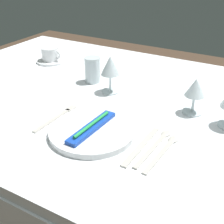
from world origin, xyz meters
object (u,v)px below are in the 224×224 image
Objects in this scene: toothbrush_package at (92,127)px; spoon_dessert at (165,149)px; drink_tumbler at (93,70)px; spoon_soup at (157,143)px; wine_glass_left at (195,90)px; wine_glass_far at (110,67)px; fork_outer at (58,117)px; dinner_plate at (92,132)px; coffee_cup_left at (50,54)px; dinner_knife at (140,147)px.

spoon_dessert is at bearing 9.25° from toothbrush_package.
spoon_soup is at bearing -35.47° from drink_tumbler.
drink_tumbler is (-0.44, 0.06, -0.03)m from wine_glass_left.
spoon_soup is 0.39m from wine_glass_far.
toothbrush_package is 0.16m from fork_outer.
spoon_soup is at bearing 14.87° from dinner_plate.
spoon_dessert is at bearing -25.76° from spoon_soup.
coffee_cup_left is at bearing 139.87° from dinner_plate.
toothbrush_package reaches higher than dinner_knife.
wine_glass_far is (-0.33, 0.25, 0.10)m from spoon_dessert.
dinner_plate reaches higher than spoon_dessert.
wine_glass_far is 1.39× the size of drink_tumbler.
wine_glass_left is at bearing 90.19° from spoon_dessert.
fork_outer is 0.32m from drink_tumbler.
fork_outer is (-0.15, 0.03, -0.01)m from dinner_plate.
fork_outer is 0.31m from dinner_knife.
dinner_plate is 1.20× the size of dinner_knife.
dinner_knife is 2.08× the size of drink_tumbler.
wine_glass_far is at bearing -20.32° from coffee_cup_left.
toothbrush_package is 0.16m from dinner_knife.
dinner_knife is 0.05m from spoon_soup.
fork_outer is 1.95× the size of drink_tumbler.
dinner_knife is at bearing -157.03° from spoon_dessert.
dinner_knife is at bearing 3.20° from dinner_plate.
dinner_plate is 0.69m from coffee_cup_left.
dinner_knife is at bearing 3.20° from toothbrush_package.
dinner_plate is 0.16m from dinner_knife.
spoon_dessert reaches higher than dinner_knife.
toothbrush_package is 1.03× the size of spoon_dessert.
toothbrush_package reaches higher than spoon_dessert.
wine_glass_left is (0.06, 0.27, 0.08)m from dinner_knife.
coffee_cup_left is at bearing 151.19° from spoon_soup.
spoon_soup is 1.51× the size of wine_glass_far.
spoon_soup is (0.19, 0.05, -0.02)m from toothbrush_package.
wine_glass_left is at bearing 52.21° from dinner_plate.
spoon_soup is at bearing 154.24° from spoon_dessert.
wine_glass_far is at bearing 109.98° from toothbrush_package.
toothbrush_package is 0.36m from wine_glass_left.
spoon_dessert is 1.65× the size of wine_glass_left.
coffee_cup_left is at bearing 131.88° from fork_outer.
toothbrush_package is 0.32m from wine_glass_far.
wine_glass_far reaches higher than dinner_knife.
wine_glass_left is (0.22, 0.28, 0.08)m from dinner_plate.
wine_glass_left reaches higher than fork_outer.
dinner_plate is 0.32m from wine_glass_far.
fork_outer is at bearing 169.47° from toothbrush_package.
wine_glass_left is (0.03, 0.23, 0.08)m from spoon_soup.
spoon_dessert is at bearing -89.81° from wine_glass_left.
wine_glass_left is at bearing -12.27° from coffee_cup_left.
coffee_cup_left is (-0.37, 0.42, 0.04)m from fork_outer.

